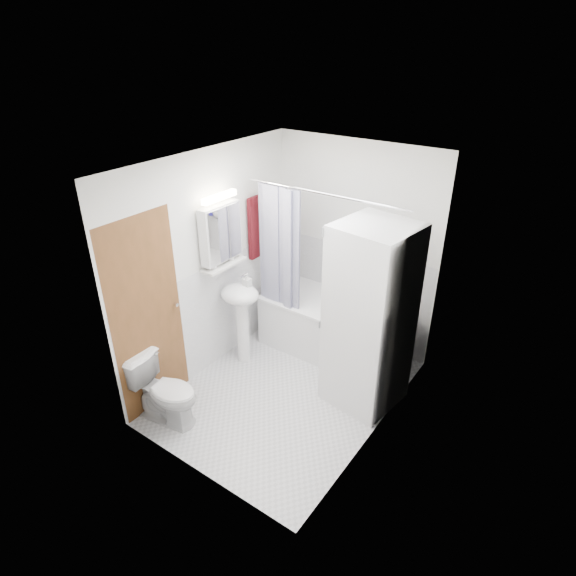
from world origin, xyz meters
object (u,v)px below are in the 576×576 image
Objects in this scene: sink at (241,306)px; toilet at (165,391)px; washer_dryer at (369,318)px; bathtub at (333,325)px.

sink reaches higher than toilet.
sink is 1.47m from washer_dryer.
sink is (-0.75, -0.74, 0.36)m from bathtub.
sink is at bearing -7.68° from toilet.
washer_dryer reaches higher than toilet.
bathtub is 2.39× the size of toilet.
sink is 1.23m from toilet.
sink is 1.52× the size of toilet.
sink is at bearing -163.72° from washer_dryer.
bathtub is 1.57× the size of sink.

